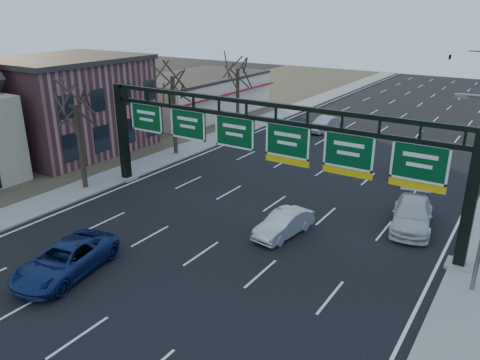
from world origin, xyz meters
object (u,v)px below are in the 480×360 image
Objects in this scene: sign_gantry at (263,144)px; car_silver_sedan at (284,224)px; car_blue_suv at (65,260)px; car_white_wagon at (412,215)px.

sign_gantry is 4.95m from car_silver_sedan.
sign_gantry is at bearing 58.21° from car_blue_suv.
sign_gantry is at bearing 153.55° from car_silver_sedan.
car_silver_sedan is (2.47, -1.70, -3.93)m from sign_gantry.
sign_gantry reaches higher than car_white_wagon.
car_silver_sedan is 7.74m from car_white_wagon.
car_blue_suv is at bearing -142.01° from car_white_wagon.
car_silver_sedan is at bearing -149.94° from car_white_wagon.
car_white_wagon is at bearing 21.89° from sign_gantry.
car_white_wagon is (5.87, 5.05, 0.09)m from car_silver_sedan.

